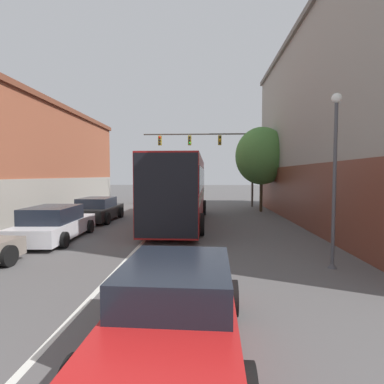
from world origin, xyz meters
TOP-DOWN VIEW (x-y plane):
  - lane_center_line at (0.00, 14.53)m, footprint 0.14×41.07m
  - building_right_storefront at (11.96, 16.39)m, footprint 9.35×21.27m
  - bus at (1.07, 16.20)m, footprint 2.92×11.00m
  - hatchback_foreground at (2.04, 4.08)m, footprint 2.17×4.16m
  - parked_car_left_near at (-3.77, 16.71)m, footprint 2.14×4.32m
  - parked_car_left_mid at (-3.72, 11.60)m, footprint 2.30×4.76m
  - traffic_signal_gantry at (3.29, 25.05)m, footprint 9.30×0.36m
  - street_lamp at (6.16, 8.31)m, footprint 0.28×0.28m
  - street_tree_near at (6.56, 21.76)m, footprint 3.80×3.42m

SIDE VIEW (x-z plane):
  - lane_center_line at x=0.00m, z-range 0.00..0.01m
  - hatchback_foreground at x=2.04m, z-range -0.02..1.29m
  - parked_car_left_near at x=-3.77m, z-range -0.03..1.35m
  - parked_car_left_mid at x=-3.72m, z-range -0.04..1.36m
  - bus at x=1.07m, z-range 0.22..3.80m
  - street_lamp at x=6.16m, z-range 0.19..5.16m
  - street_tree_near at x=6.56m, z-range 0.99..7.15m
  - traffic_signal_gantry at x=3.29m, z-range 1.62..8.04m
  - building_right_storefront at x=11.96m, z-range 0.12..11.02m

